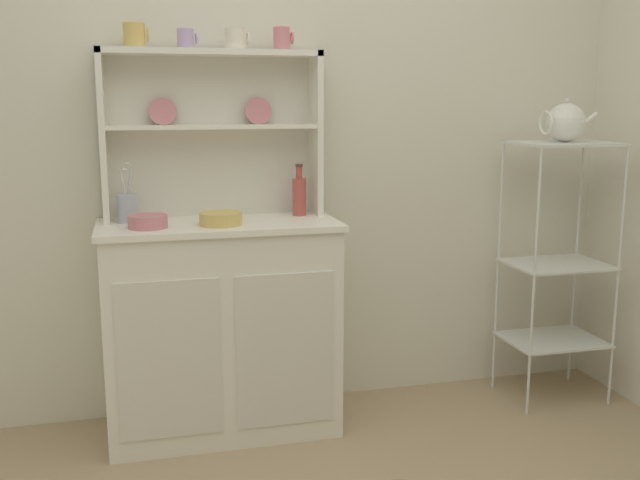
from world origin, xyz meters
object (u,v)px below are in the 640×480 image
object	(u,v)px
hutch_shelf_unit	(211,121)
utensil_jar	(127,208)
bowl_mixing_large	(148,222)
jam_bottle	(299,195)
hutch_cabinet	(221,325)
porcelain_teapot	(565,123)
bakers_rack	(558,248)
cup_gold_0	(135,35)

from	to	relation	value
hutch_shelf_unit	utensil_jar	size ratio (longest dim) A/B	3.76
bowl_mixing_large	jam_bottle	world-z (taller)	jam_bottle
hutch_cabinet	jam_bottle	bearing A→B (deg)	13.96
hutch_shelf_unit	porcelain_teapot	world-z (taller)	hutch_shelf_unit
hutch_cabinet	bowl_mixing_large	bearing A→B (deg)	-165.03
jam_bottle	hutch_cabinet	bearing A→B (deg)	-166.04
bowl_mixing_large	porcelain_teapot	distance (m)	1.81
jam_bottle	utensil_jar	bearing A→B (deg)	-179.31
bowl_mixing_large	utensil_jar	size ratio (longest dim) A/B	0.63
bakers_rack	hutch_cabinet	bearing A→B (deg)	178.66
cup_gold_0	porcelain_teapot	xyz separation A→B (m)	(1.79, -0.16, -0.34)
hutch_cabinet	bowl_mixing_large	distance (m)	0.53
hutch_cabinet	utensil_jar	xyz separation A→B (m)	(-0.35, 0.08, 0.48)
hutch_cabinet	porcelain_teapot	distance (m)	1.70
bowl_mixing_large	utensil_jar	world-z (taller)	utensil_jar
bakers_rack	porcelain_teapot	size ratio (longest dim) A/B	4.53
bowl_mixing_large	porcelain_teapot	xyz separation A→B (m)	(1.78, 0.04, 0.35)
hutch_cabinet	utensil_jar	world-z (taller)	utensil_jar
bakers_rack	utensil_jar	distance (m)	1.87
hutch_shelf_unit	jam_bottle	xyz separation A→B (m)	(0.35, -0.08, -0.31)
hutch_cabinet	utensil_jar	distance (m)	0.60
cup_gold_0	utensil_jar	xyz separation A→B (m)	(-0.06, -0.04, -0.66)
bakers_rack	hutch_shelf_unit	bearing A→B (deg)	172.52
jam_bottle	porcelain_teapot	distance (m)	1.20
jam_bottle	porcelain_teapot	world-z (taller)	porcelain_teapot
jam_bottle	utensil_jar	xyz separation A→B (m)	(-0.69, -0.01, -0.03)
bowl_mixing_large	hutch_cabinet	bearing A→B (deg)	14.97
jam_bottle	utensil_jar	size ratio (longest dim) A/B	0.92
cup_gold_0	jam_bottle	size ratio (longest dim) A/B	0.45
bakers_rack	cup_gold_0	distance (m)	2.01
porcelain_teapot	cup_gold_0	bearing A→B (deg)	174.98
hutch_cabinet	bakers_rack	bearing A→B (deg)	-1.34
utensil_jar	porcelain_teapot	bearing A→B (deg)	-3.50
hutch_shelf_unit	jam_bottle	bearing A→B (deg)	-12.35
bakers_rack	porcelain_teapot	world-z (taller)	porcelain_teapot
cup_gold_0	jam_bottle	bearing A→B (deg)	-3.24
hutch_cabinet	utensil_jar	size ratio (longest dim) A/B	4.05
hutch_shelf_unit	bowl_mixing_large	bearing A→B (deg)	-139.32
porcelain_teapot	bowl_mixing_large	bearing A→B (deg)	-178.77
jam_bottle	cup_gold_0	bearing A→B (deg)	176.76
hutch_cabinet	jam_bottle	size ratio (longest dim) A/B	4.40
hutch_shelf_unit	bakers_rack	bearing A→B (deg)	-7.48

